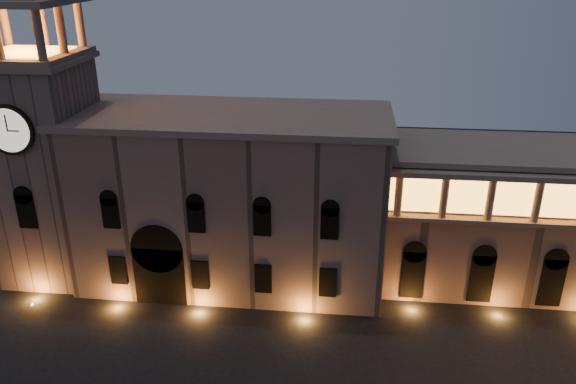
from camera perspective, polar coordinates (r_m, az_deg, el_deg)
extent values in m
cube|color=#7D5E51|center=(56.40, -5.72, -0.95)|extent=(30.00, 12.00, 17.00)
cube|color=#8B7160|center=(53.45, -6.10, 7.70)|extent=(30.80, 12.80, 0.60)
cube|color=black|center=(55.83, -12.72, -8.07)|extent=(5.00, 1.40, 6.00)
cylinder|color=black|center=(54.37, -13.00, -5.36)|extent=(5.00, 1.40, 5.00)
cube|color=orange|center=(55.78, -12.77, -8.35)|extent=(4.20, 0.20, 5.00)
cube|color=#7D5E51|center=(61.06, -23.28, 1.66)|extent=(9.00, 9.00, 22.00)
cube|color=#8B7160|center=(58.30, -25.03, 12.00)|extent=(9.80, 9.80, 0.50)
cylinder|color=black|center=(55.51, -26.48, 5.65)|extent=(4.60, 0.35, 4.60)
cylinder|color=beige|center=(55.39, -26.56, 5.61)|extent=(4.00, 0.12, 4.00)
cube|color=#8B7160|center=(58.22, -25.11, 12.48)|extent=(9.40, 9.40, 0.50)
cube|color=orange|center=(58.18, -25.16, 12.77)|extent=(6.80, 6.80, 0.15)
cylinder|color=#8B7160|center=(52.76, -23.97, 14.38)|extent=(0.76, 0.76, 4.20)
cylinder|color=#8B7160|center=(63.12, -26.80, 15.04)|extent=(0.76, 0.76, 4.20)
cylinder|color=#8B7160|center=(61.19, -23.69, 15.37)|extent=(0.76, 0.76, 4.20)
cylinder|color=#8B7160|center=(59.44, -20.38, 15.67)|extent=(0.76, 0.76, 4.20)
cylinder|color=#8B7160|center=(56.07, -22.07, 15.07)|extent=(0.76, 0.76, 4.20)
cube|color=#8B7160|center=(57.71, -25.93, 17.08)|extent=(9.80, 9.80, 0.60)
cube|color=#78594C|center=(62.08, 27.25, -2.75)|extent=(40.00, 10.00, 14.00)
cylinder|color=#8B7160|center=(51.11, 11.17, -0.24)|extent=(0.70, 0.70, 4.00)
cylinder|color=#8B7160|center=(51.64, 15.59, -0.42)|extent=(0.70, 0.70, 4.00)
cylinder|color=#8B7160|center=(52.47, 19.89, -0.60)|extent=(0.70, 0.70, 4.00)
cylinder|color=#8B7160|center=(53.59, 24.04, -0.77)|extent=(0.70, 0.70, 4.00)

